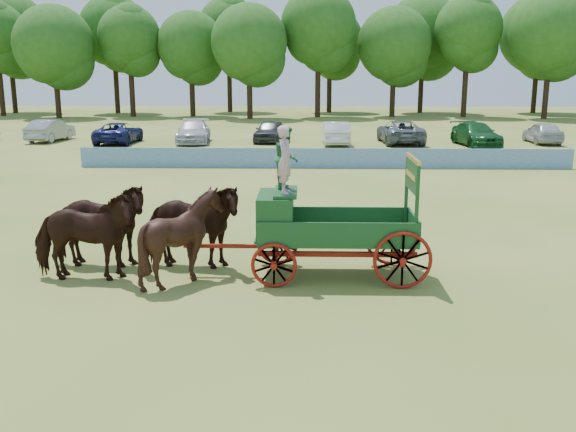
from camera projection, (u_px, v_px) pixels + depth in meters
The scene contains 9 objects.
ground at pixel (383, 271), 16.38m from camera, with size 160.00×160.00×0.00m, color #9A9245.
horse_lead_left at pixel (84, 236), 15.41m from camera, with size 1.20×2.64×2.23m, color black.
horse_lead_right at pixel (98, 226), 16.48m from camera, with size 1.20×2.64×2.23m, color black.
horse_wheel_left at pixel (183, 237), 15.34m from camera, with size 1.80×2.03×2.24m, color black.
horse_wheel_right at pixel (191, 226), 16.41m from camera, with size 1.20×2.64×2.23m, color black.
farm_dray at pixel (307, 211), 15.70m from camera, with size 6.00×2.00×3.76m.
sponsor_banner at pixel (325, 158), 33.85m from camera, with size 26.00×0.08×1.05m, color #1C589B.
parked_cars at pixel (355, 132), 45.38m from camera, with size 52.80×7.37×1.65m.
treeline at pixel (302, 35), 72.72m from camera, with size 89.89×20.53×14.44m.
Camera 1 is at (-1.99, -15.73, 4.98)m, focal length 40.00 mm.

